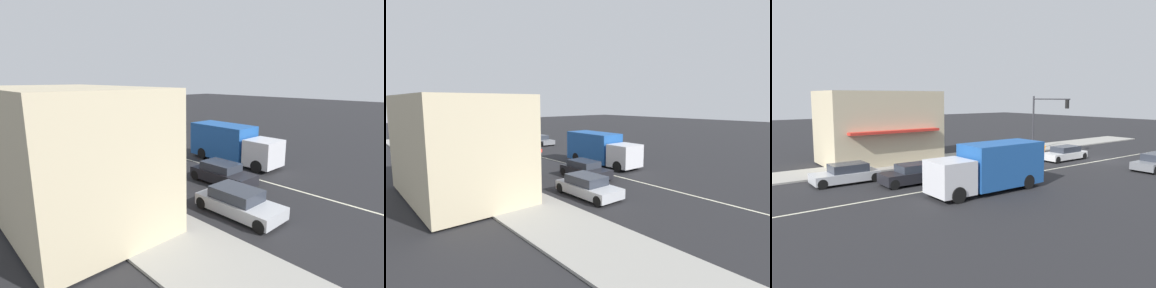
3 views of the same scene
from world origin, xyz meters
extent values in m
plane|color=#232326|center=(0.00, 18.00, 0.00)|extent=(160.00, 160.00, 0.00)
cube|color=#9E9B93|center=(9.00, 18.50, 0.06)|extent=(4.00, 73.00, 0.12)
cube|color=beige|center=(0.00, 0.00, 0.00)|extent=(0.16, 60.00, 0.01)
cube|color=#C6B793|center=(10.99, 16.34, 3.12)|extent=(5.68, 9.58, 6.00)
cube|color=red|center=(7.80, 16.34, 2.92)|extent=(0.70, 7.66, 0.20)
cylinder|color=#333338|center=(7.55, 0.96, 2.92)|extent=(0.18, 0.18, 5.60)
cylinder|color=#333338|center=(5.30, 0.96, 5.42)|extent=(4.50, 0.12, 0.12)
cube|color=black|center=(3.35, 0.96, 4.97)|extent=(0.28, 0.24, 0.84)
sphere|color=red|center=(3.35, 0.83, 5.24)|extent=(0.18, 0.18, 0.18)
sphere|color=gold|center=(3.35, 0.83, 4.97)|extent=(0.18, 0.18, 0.18)
sphere|color=green|center=(3.35, 0.83, 4.70)|extent=(0.18, 0.18, 0.18)
cylinder|color=#282D42|center=(8.54, 12.31, 0.55)|extent=(0.26, 0.26, 0.86)
cylinder|color=maroon|center=(8.54, 12.31, 1.30)|extent=(0.34, 0.34, 0.63)
sphere|color=tan|center=(8.54, 12.31, 1.72)|extent=(0.22, 0.22, 0.22)
cube|color=orange|center=(5.91, 1.18, 0.43)|extent=(0.45, 0.21, 0.84)
cube|color=orange|center=(5.91, 1.50, 0.43)|extent=(0.45, 0.21, 0.84)
cube|color=silver|center=(-2.20, 18.06, 1.22)|extent=(2.28, 2.20, 1.90)
cube|color=#1E519E|center=(-2.20, 14.21, 1.57)|extent=(2.40, 5.10, 2.60)
cylinder|color=black|center=(-3.28, 18.26, 0.45)|extent=(0.28, 0.90, 0.90)
cylinder|color=black|center=(-1.12, 18.26, 0.45)|extent=(0.28, 0.90, 0.90)
cylinder|color=black|center=(-3.28, 12.96, 0.45)|extent=(0.28, 0.90, 0.90)
cylinder|color=black|center=(-1.12, 12.96, 0.45)|extent=(0.28, 0.90, 0.90)
cube|color=slate|center=(-5.00, 0.57, 0.46)|extent=(1.84, 4.45, 0.56)
cylinder|color=black|center=(-5.82, 2.38, 0.31)|extent=(0.22, 0.63, 0.63)
cylinder|color=black|center=(-4.18, 2.38, 0.31)|extent=(0.22, 0.63, 0.63)
cube|color=black|center=(2.20, 18.04, 0.51)|extent=(1.78, 4.15, 0.66)
cube|color=#2D333D|center=(2.20, 17.83, 1.08)|extent=(1.51, 2.28, 0.48)
cylinder|color=black|center=(1.41, 19.70, 0.32)|extent=(0.22, 0.64, 0.64)
cylinder|color=black|center=(2.99, 19.70, 0.32)|extent=(0.22, 0.64, 0.64)
cylinder|color=black|center=(1.41, 16.38, 0.32)|extent=(0.22, 0.64, 0.64)
cylinder|color=black|center=(2.99, 16.38, 0.32)|extent=(0.22, 0.64, 0.64)
cube|color=silver|center=(2.20, 2.64, 0.45)|extent=(1.78, 4.47, 0.57)
cube|color=#2D333D|center=(2.20, 2.42, 0.99)|extent=(1.52, 2.46, 0.51)
cylinder|color=black|center=(1.41, 4.49, 0.30)|extent=(0.22, 0.60, 0.60)
cylinder|color=black|center=(2.99, 4.49, 0.30)|extent=(0.22, 0.60, 0.60)
cylinder|color=black|center=(1.41, 0.80, 0.30)|extent=(0.22, 0.60, 0.60)
cylinder|color=black|center=(2.99, 0.80, 0.30)|extent=(0.22, 0.60, 0.60)
cube|color=#B7BABF|center=(5.00, 21.49, 0.46)|extent=(1.89, 4.25, 0.58)
cube|color=#2D333D|center=(5.00, 21.27, 1.02)|extent=(1.60, 2.34, 0.53)
cylinder|color=black|center=(4.16, 23.21, 0.31)|extent=(0.22, 0.62, 0.62)
cylinder|color=black|center=(5.84, 23.21, 0.31)|extent=(0.22, 0.62, 0.62)
cylinder|color=black|center=(4.16, 19.76, 0.31)|extent=(0.22, 0.62, 0.62)
cylinder|color=black|center=(5.84, 19.76, 0.31)|extent=(0.22, 0.62, 0.62)
camera|label=1|loc=(15.97, 29.70, 6.47)|focal=28.00mm
camera|label=2|loc=(16.87, 34.63, 5.72)|focal=28.00mm
camera|label=3|loc=(-19.08, 29.59, 5.69)|focal=35.00mm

